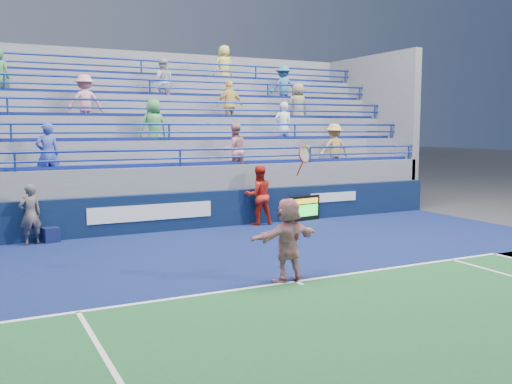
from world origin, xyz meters
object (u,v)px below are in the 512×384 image
judge_chair (50,234)px  ball_girl (259,195)px  line_judge (30,215)px  tennis_player (288,240)px  serve_speed_board (305,208)px

judge_chair → ball_girl: bearing=-0.1°
line_judge → judge_chair: bearing=177.9°
tennis_player → line_judge: bearing=124.7°
serve_speed_board → line_judge: bearing=-179.4°
judge_chair → ball_girl: size_ratio=0.39×
serve_speed_board → ball_girl: 1.72m
serve_speed_board → line_judge: size_ratio=0.75×
judge_chair → tennis_player: bearing=-59.0°
serve_speed_board → tennis_player: bearing=-124.0°
judge_chair → ball_girl: (6.12, -0.01, 0.69)m
ball_girl → line_judge: bearing=7.7°
line_judge → ball_girl: size_ratio=0.86×
tennis_player → serve_speed_board: bearing=56.0°
serve_speed_board → ball_girl: size_ratio=0.65×
serve_speed_board → tennis_player: 7.34m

